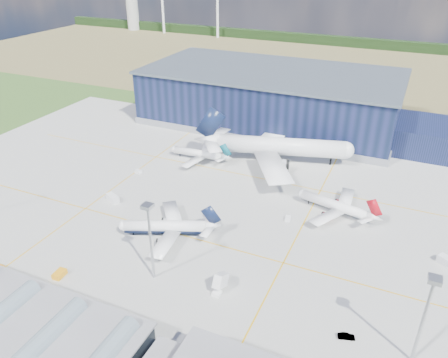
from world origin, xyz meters
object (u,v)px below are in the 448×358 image
at_px(light_mast_east, 427,307).
at_px(light_mast_center, 150,230).
at_px(gse_cart_a, 288,219).
at_px(airliner_widebody, 281,138).
at_px(airliner_navy, 165,221).
at_px(airliner_red, 335,200).
at_px(gse_tug_c, 216,138).
at_px(gse_van_a, 113,198).
at_px(airliner_regional, 198,150).
at_px(gse_cart_b, 138,172).
at_px(car_b, 346,336).
at_px(hangar, 276,100).
at_px(gse_van_b, 447,262).
at_px(airstair, 221,283).
at_px(gse_tug_a, 60,274).

bearing_deg(light_mast_east, light_mast_center, 180.00).
xyz_separation_m(light_mast_center, gse_cart_a, (24.77, 41.55, -14.86)).
bearing_deg(airliner_widebody, gse_cart_a, -84.06).
relative_size(airliner_navy, airliner_red, 1.09).
height_order(airliner_widebody, gse_tug_c, airliner_widebody).
relative_size(light_mast_center, gse_van_a, 4.16).
distance_m(airliner_regional, gse_cart_b, 26.26).
distance_m(airliner_navy, airliner_widebody, 66.26).
xyz_separation_m(airliner_red, car_b, (13.71, -51.82, -4.18)).
bearing_deg(light_mast_center, hangar, 93.30).
bearing_deg(light_mast_east, gse_van_b, 79.63).
bearing_deg(airliner_red, light_mast_east, 131.08).
xyz_separation_m(airliner_red, gse_van_b, (34.58, -14.12, -3.62)).
bearing_deg(airliner_regional, light_mast_center, 104.82).
height_order(hangar, gse_cart_a, hangar).
height_order(gse_cart_a, gse_cart_b, gse_cart_b).
distance_m(hangar, airliner_navy, 106.99).
xyz_separation_m(airliner_regional, gse_cart_a, (47.24, -28.45, -3.90)).
distance_m(light_mast_center, airliner_navy, 21.88).
xyz_separation_m(airliner_widebody, gse_cart_b, (-47.38, -32.49, -10.12)).
height_order(hangar, airliner_widebody, hangar).
relative_size(gse_van_a, gse_tug_c, 1.56).
bearing_deg(airliner_navy, hangar, -112.96).
relative_size(airliner_regional, gse_cart_b, 10.04).
distance_m(airliner_widebody, airliner_regional, 34.16).
distance_m(light_mast_east, gse_van_b, 41.05).
xyz_separation_m(airliner_widebody, gse_van_b, (63.06, -44.19, -9.51)).
xyz_separation_m(gse_van_a, airstair, (52.73, -24.58, 0.57)).
relative_size(airstair, car_b, 1.44).
bearing_deg(gse_cart_a, airstair, -107.55).
bearing_deg(gse_tug_c, gse_van_b, -51.78).
height_order(light_mast_east, gse_van_b, light_mast_east).
distance_m(airliner_widebody, gse_tug_a, 98.24).
height_order(gse_van_a, gse_van_b, gse_van_a).
bearing_deg(light_mast_east, car_b, 179.26).
xyz_separation_m(airliner_regional, gse_tug_c, (-2.36, 22.00, -3.70)).
distance_m(gse_cart_b, airstair, 73.25).
distance_m(light_mast_east, car_b, 20.33).
distance_m(airliner_red, gse_van_a, 75.83).
relative_size(airliner_navy, gse_cart_b, 11.78).
relative_size(gse_van_a, gse_van_b, 1.06).
xyz_separation_m(airliner_navy, airliner_widebody, (16.02, 64.07, 5.46)).
bearing_deg(airstair, car_b, -5.83).
xyz_separation_m(airliner_navy, gse_cart_b, (-31.36, 31.57, -4.65)).
bearing_deg(car_b, airliner_widebody, 10.08).
bearing_deg(airliner_regional, gse_cart_a, 145.96).
xyz_separation_m(airliner_navy, gse_cart_a, (31.91, 23.55, -4.67)).
bearing_deg(airstair, gse_cart_a, 79.98).
distance_m(gse_tug_c, car_b, 119.13).
distance_m(gse_van_a, gse_cart_b, 22.07).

